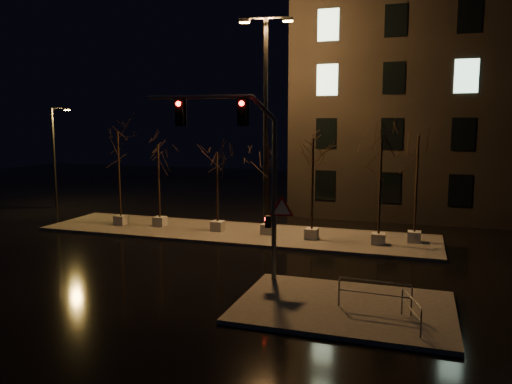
% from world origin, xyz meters
% --- Properties ---
extents(ground, '(90.00, 90.00, 0.00)m').
position_xyz_m(ground, '(0.00, 0.00, 0.00)').
color(ground, black).
rests_on(ground, ground).
extents(median, '(22.00, 5.00, 0.15)m').
position_xyz_m(median, '(0.00, 6.00, 0.07)').
color(median, '#45423E').
rests_on(median, ground).
extents(sidewalk_corner, '(7.00, 5.00, 0.15)m').
position_xyz_m(sidewalk_corner, '(7.50, -3.50, 0.07)').
color(sidewalk_corner, '#45423E').
rests_on(sidewalk_corner, ground).
extents(building, '(25.00, 12.00, 15.00)m').
position_xyz_m(building, '(14.00, 18.00, 7.50)').
color(building, black).
rests_on(building, ground).
extents(tree_0, '(1.80, 1.80, 5.68)m').
position_xyz_m(tree_0, '(-7.04, 5.69, 4.46)').
color(tree_0, '#A7A69B').
rests_on(tree_0, median).
extents(tree_1, '(1.80, 1.80, 4.90)m').
position_xyz_m(tree_1, '(-4.64, 6.06, 3.87)').
color(tree_1, '#A7A69B').
rests_on(tree_1, median).
extents(tree_2, '(1.80, 1.80, 4.53)m').
position_xyz_m(tree_2, '(-0.92, 5.90, 3.59)').
color(tree_2, '#A7A69B').
rests_on(tree_2, median).
extents(tree_3, '(1.80, 1.80, 5.03)m').
position_xyz_m(tree_3, '(1.97, 5.98, 3.97)').
color(tree_3, '#A7A69B').
rests_on(tree_3, median).
extents(tree_4, '(1.80, 1.80, 5.35)m').
position_xyz_m(tree_4, '(4.49, 5.59, 4.21)').
color(tree_4, '#A7A69B').
rests_on(tree_4, median).
extents(tree_5, '(1.80, 1.80, 5.36)m').
position_xyz_m(tree_5, '(7.88, 5.48, 4.21)').
color(tree_5, '#A7A69B').
rests_on(tree_5, median).
extents(tree_6, '(1.80, 1.80, 5.50)m').
position_xyz_m(tree_6, '(9.57, 6.50, 4.32)').
color(tree_6, '#A7A69B').
rests_on(tree_6, median).
extents(traffic_signal_mast, '(5.69, 0.94, 7.00)m').
position_xyz_m(traffic_signal_mast, '(3.38, -1.68, 4.75)').
color(traffic_signal_mast, '#575A5F').
rests_on(traffic_signal_mast, sidewalk_corner).
extents(streetlight_main, '(2.87, 0.74, 11.47)m').
position_xyz_m(streetlight_main, '(1.76, 6.29, 6.77)').
color(streetlight_main, black).
rests_on(streetlight_main, median).
extents(streetlight_far, '(1.39, 0.63, 7.27)m').
position_xyz_m(streetlight_far, '(-15.44, 10.34, 4.00)').
color(streetlight_far, black).
rests_on(streetlight_far, ground).
extents(guard_rail_a, '(2.32, 0.19, 1.00)m').
position_xyz_m(guard_rail_a, '(8.48, -3.73, 0.80)').
color(guard_rail_a, '#575A5F').
rests_on(guard_rail_a, sidewalk_corner).
extents(guard_rail_b, '(0.61, 1.73, 0.86)m').
position_xyz_m(guard_rail_b, '(9.61, -4.58, 0.71)').
color(guard_rail_b, '#575A5F').
rests_on(guard_rail_b, sidewalk_corner).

